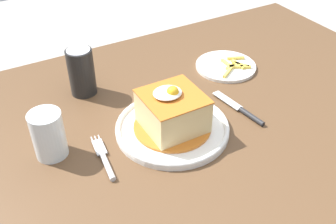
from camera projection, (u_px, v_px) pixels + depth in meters
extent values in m
cube|color=brown|center=(188.00, 120.00, 0.96)|extent=(1.32, 0.85, 0.04)
cylinder|color=brown|center=(259.00, 102.00, 1.65)|extent=(0.07, 0.07, 0.70)
cylinder|color=white|center=(172.00, 129.00, 0.89)|extent=(0.26, 0.26, 0.01)
torus|color=white|center=(172.00, 126.00, 0.89)|extent=(0.26, 0.26, 0.01)
cylinder|color=#C66B23|center=(172.00, 126.00, 0.89)|extent=(0.18, 0.18, 0.01)
cube|color=#E5C684|center=(172.00, 111.00, 0.86)|extent=(0.13, 0.13, 0.08)
cube|color=#C66B23|center=(173.00, 96.00, 0.84)|extent=(0.13, 0.13, 0.00)
ellipsoid|color=white|center=(167.00, 93.00, 0.84)|extent=(0.06, 0.06, 0.01)
sphere|color=yellow|center=(173.00, 92.00, 0.83)|extent=(0.03, 0.03, 0.03)
cylinder|color=silver|center=(108.00, 167.00, 0.80)|extent=(0.02, 0.08, 0.01)
cube|color=silver|center=(99.00, 147.00, 0.84)|extent=(0.03, 0.05, 0.00)
cylinder|color=silver|center=(100.00, 139.00, 0.86)|extent=(0.01, 0.03, 0.00)
cylinder|color=silver|center=(96.00, 140.00, 0.86)|extent=(0.01, 0.03, 0.00)
cylinder|color=silver|center=(93.00, 141.00, 0.86)|extent=(0.01, 0.03, 0.00)
cylinder|color=#262628|center=(251.00, 116.00, 0.93)|extent=(0.02, 0.08, 0.01)
cube|color=silver|center=(227.00, 100.00, 0.98)|extent=(0.03, 0.09, 0.00)
cylinder|color=black|center=(81.00, 72.00, 0.98)|extent=(0.07, 0.07, 0.12)
cylinder|color=silver|center=(78.00, 50.00, 0.95)|extent=(0.06, 0.06, 0.00)
cylinder|color=#3F2314|center=(50.00, 143.00, 0.82)|extent=(0.06, 0.06, 0.06)
cylinder|color=silver|center=(48.00, 135.00, 0.81)|extent=(0.07, 0.07, 0.10)
cylinder|color=white|center=(226.00, 66.00, 1.12)|extent=(0.17, 0.17, 0.01)
cube|color=#EAC64C|center=(238.00, 64.00, 1.11)|extent=(0.01, 0.05, 0.01)
cube|color=#EAC64C|center=(233.00, 66.00, 1.10)|extent=(0.05, 0.01, 0.01)
cube|color=#EAC64C|center=(242.00, 65.00, 1.11)|extent=(0.04, 0.05, 0.01)
cube|color=#EAC64C|center=(227.00, 64.00, 1.11)|extent=(0.01, 0.05, 0.01)
cube|color=#EAC64C|center=(236.00, 58.00, 1.14)|extent=(0.05, 0.03, 0.01)
cube|color=#EAC64C|center=(229.00, 71.00, 1.08)|extent=(0.06, 0.04, 0.01)
cube|color=#EAC64C|center=(238.00, 67.00, 1.10)|extent=(0.06, 0.04, 0.01)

